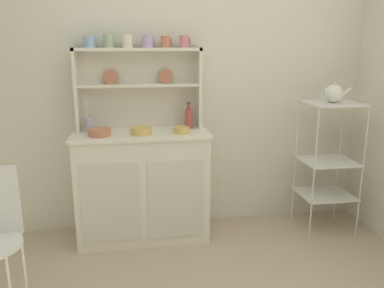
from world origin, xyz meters
name	(u,v)px	position (x,y,z in m)	size (l,w,h in m)	color
wall_back	(172,76)	(0.00, 1.62, 1.25)	(3.84, 0.05, 2.50)	silver
hutch_cabinet	(143,184)	(-0.27, 1.37, 0.44)	(1.02, 0.45, 0.85)	silver
hutch_shelf_unit	(139,82)	(-0.27, 1.53, 1.22)	(0.95, 0.18, 0.62)	silver
bakers_rack	(329,153)	(1.22, 1.28, 0.65)	(0.42, 0.37, 1.06)	silver
cup_sky_0	(90,42)	(-0.61, 1.49, 1.51)	(0.09, 0.08, 0.08)	#8EB2D1
cup_sage_1	(109,41)	(-0.47, 1.49, 1.52)	(0.09, 0.07, 0.09)	#9EB78E
cup_cream_2	(128,41)	(-0.34, 1.49, 1.52)	(0.09, 0.08, 0.09)	silver
cup_lilac_3	(148,41)	(-0.19, 1.49, 1.52)	(0.10, 0.08, 0.09)	#B79ECC
cup_terracotta_4	(166,42)	(-0.06, 1.49, 1.51)	(0.08, 0.07, 0.09)	#C67556
cup_rose_5	(184,41)	(0.08, 1.49, 1.52)	(0.08, 0.07, 0.09)	#D17A84
bowl_mixing_large	(100,132)	(-0.56, 1.29, 0.88)	(0.16, 0.16, 0.05)	#C67556
bowl_floral_medium	(141,131)	(-0.27, 1.29, 0.88)	(0.15, 0.15, 0.05)	#DBB760
bowl_cream_small	(181,130)	(0.03, 1.29, 0.88)	(0.12, 0.12, 0.05)	#DBB760
jam_bottle	(189,118)	(0.11, 1.45, 0.94)	(0.06, 0.06, 0.21)	#B74C47
utensil_jar	(90,124)	(-0.64, 1.45, 0.91)	(0.08, 0.08, 0.25)	#B2B7C6
porcelain_teapot	(334,93)	(1.22, 1.28, 1.13)	(0.23, 0.14, 0.16)	white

